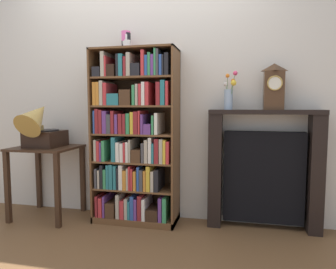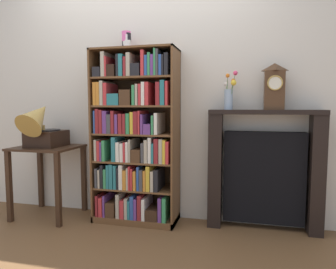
{
  "view_description": "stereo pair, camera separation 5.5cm",
  "coord_description": "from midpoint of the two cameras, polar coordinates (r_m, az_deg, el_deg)",
  "views": [
    {
      "loc": [
        0.95,
        -2.67,
        1.12
      ],
      "look_at": [
        0.32,
        0.12,
        0.86
      ],
      "focal_mm": 32.88,
      "sensor_mm": 36.0,
      "label": 1
    },
    {
      "loc": [
        1.0,
        -2.66,
        1.12
      ],
      "look_at": [
        0.32,
        0.12,
        0.86
      ],
      "focal_mm": 32.88,
      "sensor_mm": 36.0,
      "label": 2
    }
  ],
  "objects": [
    {
      "name": "gramophone",
      "position": [
        3.24,
        -23.02,
        1.43
      ],
      "size": [
        0.31,
        0.51,
        0.51
      ],
      "color": "black",
      "rests_on": "side_table_left"
    },
    {
      "name": "wall_back",
      "position": [
        3.12,
        -2.86,
        8.56
      ],
      "size": [
        4.58,
        0.08,
        2.6
      ],
      "primitive_type": "cube",
      "color": "silver",
      "rests_on": "ground"
    },
    {
      "name": "flower_vase",
      "position": [
        2.86,
        10.74,
        7.24
      ],
      "size": [
        0.12,
        0.13,
        0.35
      ],
      "color": "#99B2D1",
      "rests_on": "fireplace_mantel"
    },
    {
      "name": "cup_stack",
      "position": [
        3.1,
        -8.29,
        16.8
      ],
      "size": [
        0.09,
        0.09,
        0.18
      ],
      "color": "white",
      "rests_on": "bookshelf"
    },
    {
      "name": "side_table_left",
      "position": [
        3.34,
        -22.04,
        -4.93
      ],
      "size": [
        0.6,
        0.54,
        0.72
      ],
      "color": "#382316",
      "rests_on": "ground"
    },
    {
      "name": "fireplace_mantel",
      "position": [
        2.94,
        16.78,
        -6.43
      ],
      "size": [
        0.99,
        0.21,
        1.09
      ],
      "color": "black",
      "rests_on": "ground"
    },
    {
      "name": "bookshelf",
      "position": [
        2.97,
        -6.82,
        -1.33
      ],
      "size": [
        0.81,
        0.35,
        1.65
      ],
      "color": "brown",
      "rests_on": "ground"
    },
    {
      "name": "ground_plane",
      "position": [
        3.06,
        -7.15,
        -16.48
      ],
      "size": [
        7.58,
        6.4,
        0.02
      ],
      "primitive_type": "cube",
      "color": "brown"
    },
    {
      "name": "mantel_clock",
      "position": [
        2.88,
        18.52,
        8.41
      ],
      "size": [
        0.17,
        0.14,
        0.4
      ],
      "color": "#472D1C",
      "rests_on": "fireplace_mantel"
    }
  ]
}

